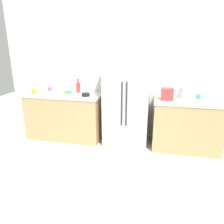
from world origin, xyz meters
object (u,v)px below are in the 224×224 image
at_px(rice_cooker, 187,90).
at_px(cup_a, 50,89).
at_px(bowl_a, 68,92).
at_px(cup_b, 34,91).
at_px(bottle_a, 78,87).
at_px(toaster, 167,94).
at_px(cup_c, 199,96).
at_px(bowl_b, 86,95).
at_px(refrigerator, 127,99).

relative_size(rice_cooker, cup_a, 4.03).
bearing_deg(bowl_a, cup_b, -163.97).
xyz_separation_m(bottle_a, cup_b, (-0.81, -0.30, -0.06)).
height_order(cup_a, bowl_a, cup_a).
bearing_deg(cup_b, toaster, 1.35).
relative_size(bottle_a, bowl_a, 1.83).
distance_m(cup_c, bowl_b, 2.04).
distance_m(refrigerator, cup_a, 1.67).
height_order(toaster, bottle_a, bottle_a).
relative_size(cup_b, cup_c, 1.14).
bearing_deg(bowl_a, bowl_b, -22.37).
bearing_deg(bottle_a, bowl_a, -145.88).
distance_m(toaster, bottle_a, 1.74).
bearing_deg(cup_c, refrigerator, -173.90).
xyz_separation_m(cup_c, bowl_b, (-2.03, -0.27, -0.01)).
height_order(rice_cooker, cup_b, rice_cooker).
relative_size(rice_cooker, bowl_a, 2.19).
relative_size(bottle_a, bowl_b, 1.81).
distance_m(toaster, cup_b, 2.54).
distance_m(rice_cooker, bottle_a, 2.07).
height_order(refrigerator, cup_b, refrigerator).
distance_m(cup_a, cup_c, 2.93).
height_order(toaster, rice_cooker, rice_cooker).
relative_size(bottle_a, cup_c, 3.29).
bearing_deg(refrigerator, cup_c, 6.10).
bearing_deg(bowl_a, cup_c, 2.12).
bearing_deg(refrigerator, toaster, -6.33).
bearing_deg(toaster, cup_c, 21.16).
distance_m(toaster, rice_cooker, 0.38).
distance_m(cup_b, bowl_a, 0.66).
bearing_deg(toaster, refrigerator, 173.67).
xyz_separation_m(refrigerator, bottle_a, (-1.01, 0.16, 0.16)).
bearing_deg(bottle_a, cup_c, -0.63).
distance_m(bottle_a, cup_b, 0.86).
distance_m(rice_cooker, bowl_b, 1.83).
bearing_deg(refrigerator, bottle_a, 171.02).
bearing_deg(cup_a, bowl_b, -19.30).
height_order(toaster, cup_c, toaster).
bearing_deg(bowl_a, bottle_a, 34.12).
distance_m(rice_cooker, cup_c, 0.25).
bearing_deg(cup_a, toaster, -6.35).
relative_size(refrigerator, bowl_a, 11.60).
height_order(bottle_a, cup_c, bottle_a).
xyz_separation_m(cup_a, bowl_b, (0.90, -0.32, -0.01)).
bearing_deg(rice_cooker, cup_a, 177.80).
distance_m(rice_cooker, cup_b, 2.88).
height_order(rice_cooker, bowl_a, rice_cooker).
relative_size(cup_b, bowl_a, 0.64).
relative_size(refrigerator, cup_c, 20.84).
distance_m(bowl_a, bowl_b, 0.46).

